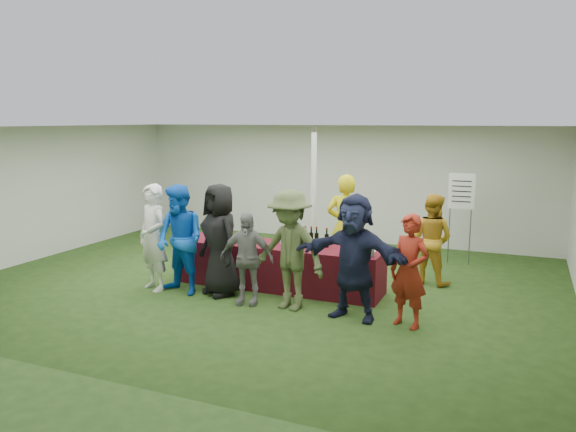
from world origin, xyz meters
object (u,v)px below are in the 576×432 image
at_px(customer_2, 220,240).
at_px(customer_3, 247,258).
at_px(customer_4, 290,250).
at_px(customer_5, 354,257).
at_px(staff_pourer, 346,227).
at_px(customer_1, 180,240).
at_px(serving_table, 277,266).
at_px(wine_list_sign, 461,198).
at_px(staff_back, 431,239).
at_px(customer_6, 409,271).
at_px(dump_bucket, 367,251).
at_px(customer_0, 153,238).

height_order(customer_2, customer_3, customer_2).
height_order(customer_4, customer_5, customer_4).
bearing_deg(customer_2, staff_pourer, 76.29).
height_order(customer_3, customer_4, customer_4).
xyz_separation_m(customer_3, customer_4, (0.71, 0.04, 0.19)).
relative_size(customer_3, customer_4, 0.80).
distance_m(customer_3, customer_4, 0.73).
bearing_deg(customer_3, customer_1, 168.61).
height_order(serving_table, customer_3, customer_3).
relative_size(wine_list_sign, customer_3, 1.25).
xyz_separation_m(wine_list_sign, customer_4, (-2.04, -3.78, -0.41)).
distance_m(customer_3, customer_5, 1.72).
height_order(serving_table, staff_back, staff_back).
height_order(serving_table, customer_6, customer_6).
relative_size(dump_bucket, customer_3, 0.16).
bearing_deg(customer_0, wine_list_sign, 63.88).
xyz_separation_m(serving_table, customer_2, (-0.70, -0.71, 0.54)).
xyz_separation_m(dump_bucket, staff_back, (0.75, 1.50, -0.05)).
xyz_separation_m(staff_pourer, customer_6, (1.50, -1.92, -0.16)).
bearing_deg(staff_back, customer_4, 69.98).
distance_m(dump_bucket, customer_0, 3.53).
relative_size(serving_table, wine_list_sign, 2.00).
bearing_deg(customer_1, staff_pourer, 53.30).
distance_m(serving_table, customer_2, 1.13).
height_order(staff_back, customer_3, staff_back).
height_order(wine_list_sign, customer_2, customer_2).
bearing_deg(customer_2, dump_bucket, 42.13).
bearing_deg(staff_back, customer_0, 45.85).
xyz_separation_m(customer_3, customer_5, (1.71, 0.01, 0.18)).
bearing_deg(wine_list_sign, staff_back, -100.95).
bearing_deg(wine_list_sign, customer_6, -93.83).
relative_size(staff_back, customer_6, 1.00).
xyz_separation_m(customer_0, customer_3, (1.76, -0.04, -0.17)).
distance_m(staff_back, customer_5, 2.35).
distance_m(customer_0, customer_4, 2.47).
height_order(customer_0, customer_1, customer_1).
bearing_deg(customer_1, wine_list_sign, 56.68).
distance_m(dump_bucket, wine_list_sign, 3.29).
relative_size(customer_1, customer_5, 0.99).
xyz_separation_m(customer_1, customer_4, (1.93, -0.00, 0.01)).
xyz_separation_m(customer_4, customer_5, (1.00, -0.03, -0.00)).
bearing_deg(customer_5, staff_pourer, 118.09).
distance_m(dump_bucket, customer_4, 1.21).
distance_m(staff_pourer, customer_5, 2.03).
bearing_deg(customer_5, customer_1, -172.99).
relative_size(staff_pourer, customer_1, 1.05).
bearing_deg(serving_table, customer_4, -56.08).
relative_size(customer_2, customer_4, 1.00).
relative_size(staff_pourer, customer_4, 1.04).
height_order(customer_2, customer_4, customer_2).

